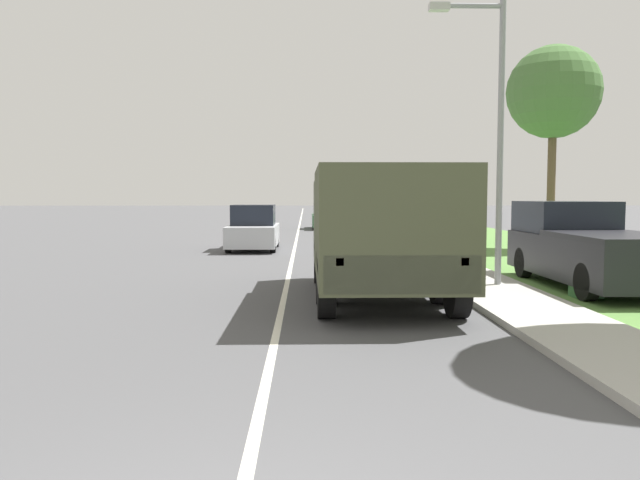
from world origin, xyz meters
name	(u,v)px	position (x,y,z in m)	size (l,w,h in m)	color
ground_plane	(299,226)	(0.00, 40.00, 0.00)	(180.00, 180.00, 0.00)	#4C4C4F
lane_centre_stripe	(299,226)	(0.00, 40.00, 0.00)	(0.12, 120.00, 0.00)	silver
sidewalk_right	(364,225)	(4.50, 40.00, 0.06)	(1.80, 120.00, 0.12)	#ADAAA3
grass_strip_right	(428,226)	(8.90, 40.00, 0.01)	(7.00, 120.00, 0.02)	#56843D
military_truck	(379,226)	(1.93, 9.63, 1.49)	(2.55, 6.51, 2.60)	#474C38
car_nearest_ahead	(254,230)	(-1.58, 21.30, 0.77)	(1.84, 4.08, 1.75)	#B7BABF
car_second_ahead	(328,217)	(1.84, 36.58, 0.74)	(1.94, 4.64, 1.66)	#336B3D
pickup_truck	(587,247)	(6.94, 11.25, 0.92)	(2.09, 5.44, 1.94)	black
lamp_post	(491,114)	(4.52, 10.82, 3.89)	(1.69, 0.24, 6.24)	gray
tree_mid_right	(554,93)	(10.17, 21.59, 6.12)	(3.62, 3.62, 7.95)	brown
utility_box	(586,280)	(6.20, 9.61, 0.37)	(0.55, 0.45, 0.70)	#3D7042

